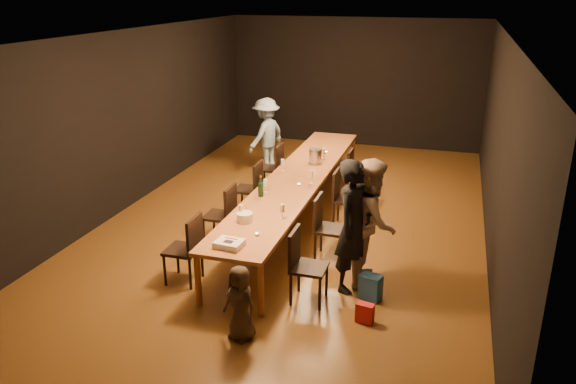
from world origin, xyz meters
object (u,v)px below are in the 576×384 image
(woman_birthday, at_px, (354,226))
(champagne_bottle, at_px, (261,186))
(chair_right_0, at_px, (309,267))
(chair_left_1, at_px, (219,215))
(man_blue, at_px, (266,135))
(ice_bucket, at_px, (315,156))
(plate_stack, at_px, (245,217))
(chair_right_1, at_px, (331,228))
(woman_tan, at_px, (371,221))
(birthday_cake, at_px, (229,244))
(table, at_px, (296,180))
(chair_left_3, at_px, (270,168))
(chair_left_2, at_px, (248,189))
(child, at_px, (240,303))
(chair_right_3, at_px, (360,176))
(chair_right_2, at_px, (347,199))

(woman_birthday, xyz_separation_m, champagne_bottle, (-1.56, 0.94, 0.05))
(chair_right_0, bearing_deg, champagne_bottle, -141.66)
(chair_left_1, bearing_deg, man_blue, 7.79)
(ice_bucket, bearing_deg, plate_stack, -95.08)
(chair_right_1, height_order, woman_tan, woman_tan)
(man_blue, bearing_deg, ice_bucket, 62.81)
(champagne_bottle, bearing_deg, birthday_cake, -83.24)
(table, xyz_separation_m, birthday_cake, (-0.06, -2.70, 0.09))
(chair_left_3, xyz_separation_m, man_blue, (-0.50, 1.23, 0.30))
(chair_left_2, height_order, ice_bucket, ice_bucket)
(chair_left_3, height_order, woman_tan, woman_tan)
(chair_left_3, xyz_separation_m, champagne_bottle, (0.59, -2.19, 0.45))
(champagne_bottle, bearing_deg, woman_tan, -20.53)
(woman_tan, xyz_separation_m, child, (-1.14, -1.72, -0.40))
(woman_tan, height_order, champagne_bottle, woman_tan)
(chair_right_0, relative_size, chair_left_3, 1.00)
(champagne_bottle, bearing_deg, woman_birthday, -31.04)
(man_blue, bearing_deg, woman_tan, 54.67)
(chair_left_2, xyz_separation_m, child, (1.18, -3.37, -0.03))
(champagne_bottle, relative_size, ice_bucket, 1.35)
(chair_right_1, relative_size, plate_stack, 4.30)
(chair_right_1, height_order, man_blue, man_blue)
(chair_right_0, bearing_deg, table, -160.50)
(child, bearing_deg, plate_stack, 130.99)
(chair_right_3, relative_size, woman_birthday, 0.54)
(chair_right_1, xyz_separation_m, chair_right_2, (0.00, 1.20, 0.00))
(chair_right_1, distance_m, child, 2.23)
(chair_left_1, height_order, child, chair_left_1)
(chair_right_1, bearing_deg, plate_stack, -53.49)
(chair_right_0, height_order, ice_bucket, ice_bucket)
(chair_right_1, height_order, chair_left_3, same)
(chair_right_2, xyz_separation_m, ice_bucket, (-0.75, 0.87, 0.41))
(chair_right_0, distance_m, chair_left_2, 2.94)
(chair_left_2, distance_m, woman_birthday, 2.91)
(table, distance_m, chair_left_1, 1.49)
(chair_left_2, height_order, chair_left_3, same)
(chair_right_2, distance_m, chair_right_3, 1.20)
(chair_right_2, relative_size, woman_tan, 0.56)
(chair_left_1, relative_size, woman_birthday, 0.54)
(chair_right_0, height_order, chair_right_1, same)
(woman_tan, bearing_deg, birthday_cake, 116.53)
(plate_stack, bearing_deg, chair_right_2, 62.70)
(chair_left_2, bearing_deg, chair_right_2, -90.00)
(chair_right_3, relative_size, plate_stack, 4.30)
(man_blue, bearing_deg, chair_right_0, 44.45)
(chair_right_3, bearing_deg, child, -6.51)
(chair_right_2, height_order, man_blue, man_blue)
(chair_left_3, height_order, plate_stack, chair_left_3)
(chair_right_2, relative_size, chair_left_1, 1.00)
(man_blue, relative_size, birthday_cake, 4.41)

